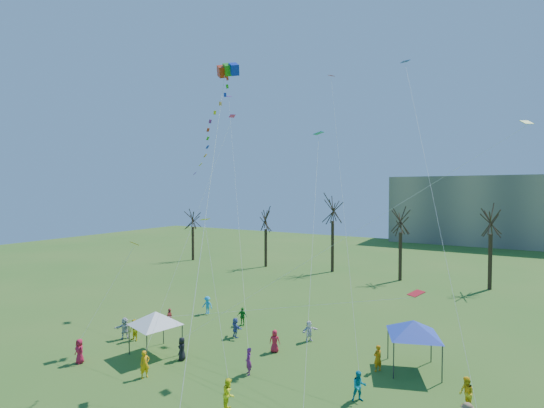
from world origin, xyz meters
The scene contains 7 objects.
distant_building centered at (22.00, 82.00, 7.50)m, with size 60.00×14.00×15.00m, color gray.
bare_tree_row centered at (3.56, 36.56, 7.27)m, with size 71.20×8.84×11.58m.
big_box_kite centered at (-4.18, 6.25, 16.16)m, with size 3.60×5.93×21.00m.
canopy_tent_white centered at (-8.28, 4.52, 2.65)m, with size 4.03×4.03×3.13m.
canopy_tent_blue centered at (8.19, 11.32, 2.80)m, with size 4.15×4.15×3.31m.
festival_crowd centered at (-1.52, 6.63, 0.83)m, with size 26.28×14.54×1.75m.
small_kites_aloft centered at (-0.49, 11.51, 14.00)m, with size 28.06×18.18×33.27m.
Camera 1 is at (12.40, -14.54, 11.79)m, focal length 25.00 mm.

